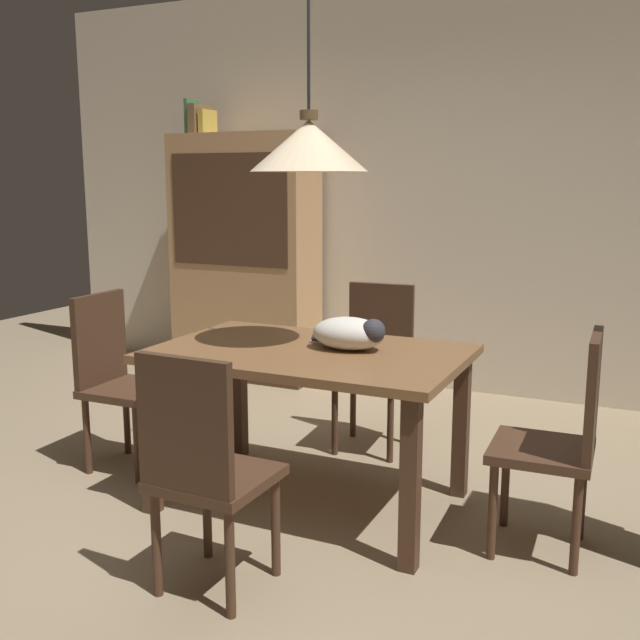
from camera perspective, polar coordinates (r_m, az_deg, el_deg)
The scene contains 13 objects.
ground at distance 3.35m, azimuth -4.98°, elevation -16.20°, with size 10.00×10.00×0.00m, color #998466.
back_wall at distance 5.44m, azimuth 8.98°, elevation 9.93°, with size 6.40×0.10×2.90m, color beige.
dining_table at distance 3.43m, azimuth -0.81°, elevation -3.92°, with size 1.40×0.90×0.75m.
chair_left_side at distance 4.07m, azimuth -15.32°, elevation -3.96°, with size 0.41×0.41×0.93m.
chair_right_side at distance 3.17m, azimuth 18.12°, elevation -8.31°, with size 0.41×0.41×0.93m.
chair_near_front at distance 2.75m, azimuth -8.96°, elevation -10.88°, with size 0.41×0.41×0.93m.
chair_far_back at distance 4.25m, azimuth 4.28°, elevation -2.97°, with size 0.43×0.43×0.93m.
cat_sleeping at distance 3.39m, azimuth 2.37°, elevation -1.02°, with size 0.39×0.24×0.16m.
pendant_lamp at distance 3.32m, azimuth -0.86°, elevation 13.25°, with size 0.52×0.52×1.30m.
hutch_bookcase at distance 5.73m, azimuth -5.76°, elevation 4.43°, with size 1.12×0.45×1.85m.
book_green_slim at distance 5.95m, azimuth -9.70°, elevation 15.08°, with size 0.03×0.20×0.26m, color #427A4C.
book_brown_thick at distance 5.92m, azimuth -9.19°, elevation 14.93°, with size 0.06×0.24×0.22m, color brown.
book_yellow_short at distance 5.88m, azimuth -8.61°, elevation 14.78°, with size 0.04×0.20×0.18m, color gold.
Camera 1 is at (1.51, -2.58, 1.52)m, focal length 41.74 mm.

